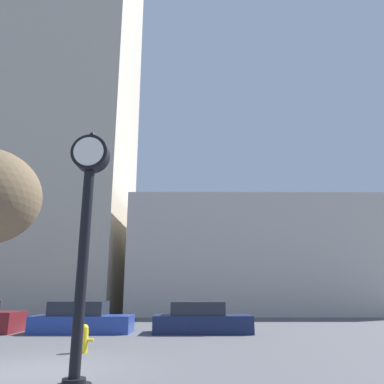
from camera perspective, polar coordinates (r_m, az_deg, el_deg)
The scene contains 7 objects.
ground_plane at distance 10.24m, azimuth -23.27°, elevation -23.74°, with size 200.00×200.00×0.00m, color #515156.
building_tall_tower at distance 40.73m, azimuth -19.79°, elevation 14.20°, with size 14.55×12.00×41.99m.
building_storefront_row at distance 34.08m, azimuth 10.28°, elevation -10.03°, with size 21.72×12.00×9.07m.
street_clock at distance 7.94m, azimuth -15.95°, elevation -5.23°, with size 0.77×0.65×5.11m.
car_blue at distance 18.22m, azimuth -16.45°, elevation -18.14°, with size 4.34×1.78×1.35m.
car_navy at distance 17.55m, azimuth 1.42°, elevation -18.87°, with size 4.29×1.94×1.33m.
fire_hydrant_near at distance 12.50m, azimuth -16.17°, elevation -20.59°, with size 0.59×0.26×0.81m.
Camera 1 is at (3.65, -9.40, 1.76)m, focal length 35.00 mm.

